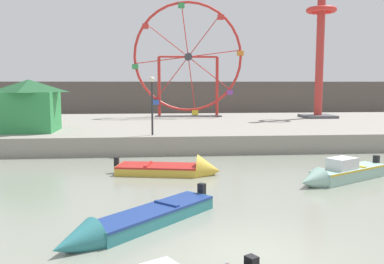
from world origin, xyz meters
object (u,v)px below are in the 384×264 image
(motorboat_seafoam, at_px, (338,174))
(ferris_wheel_red_frame, at_px, (188,59))
(motorboat_mustard_yellow, at_px, (179,169))
(drop_tower_red_tower, at_px, (320,42))
(carnival_booth_green_kiosk, at_px, (30,105))
(promenade_lamp_near, at_px, (152,96))
(motorboat_teal_painted, at_px, (130,223))

(motorboat_seafoam, relative_size, ferris_wheel_red_frame, 0.47)
(motorboat_seafoam, distance_m, motorboat_mustard_yellow, 7.06)
(ferris_wheel_red_frame, xyz_separation_m, drop_tower_red_tower, (11.56, -2.39, 1.42))
(motorboat_seafoam, xyz_separation_m, carnival_booth_green_kiosk, (-15.82, 10.75, 2.51))
(drop_tower_red_tower, bearing_deg, promenade_lamp_near, -141.91)
(ferris_wheel_red_frame, distance_m, drop_tower_red_tower, 11.89)
(motorboat_seafoam, height_order, motorboat_teal_painted, motorboat_seafoam)
(promenade_lamp_near, bearing_deg, motorboat_seafoam, -45.41)
(drop_tower_red_tower, distance_m, carnival_booth_green_kiosk, 24.94)
(motorboat_seafoam, bearing_deg, promenade_lamp_near, -75.33)
(motorboat_teal_painted, distance_m, ferris_wheel_red_frame, 28.50)
(motorboat_mustard_yellow, relative_size, ferris_wheel_red_frame, 0.48)
(motorboat_teal_painted, bearing_deg, motorboat_seafoam, 165.92)
(ferris_wheel_red_frame, height_order, drop_tower_red_tower, drop_tower_red_tower)
(motorboat_seafoam, xyz_separation_m, ferris_wheel_red_frame, (-4.66, 22.16, 6.07))
(drop_tower_red_tower, bearing_deg, motorboat_seafoam, -109.24)
(ferris_wheel_red_frame, bearing_deg, motorboat_teal_painted, -98.17)
(motorboat_teal_painted, bearing_deg, motorboat_mustard_yellow, -150.14)
(motorboat_seafoam, relative_size, motorboat_teal_painted, 1.00)
(motorboat_teal_painted, bearing_deg, promenade_lamp_near, -138.71)
(motorboat_seafoam, relative_size, promenade_lamp_near, 1.42)
(motorboat_seafoam, height_order, ferris_wheel_red_frame, ferris_wheel_red_frame)
(ferris_wheel_red_frame, distance_m, promenade_lamp_near, 14.75)
(carnival_booth_green_kiosk, distance_m, promenade_lamp_near, 8.29)
(ferris_wheel_red_frame, bearing_deg, motorboat_seafoam, -78.12)
(motorboat_teal_painted, distance_m, carnival_booth_green_kiosk, 17.85)
(motorboat_teal_painted, relative_size, carnival_booth_green_kiosk, 1.37)
(motorboat_mustard_yellow, xyz_separation_m, drop_tower_red_tower, (13.63, 17.65, 7.61))
(motorboat_teal_painted, relative_size, ferris_wheel_red_frame, 0.47)
(motorboat_seafoam, height_order, motorboat_mustard_yellow, motorboat_seafoam)
(motorboat_mustard_yellow, bearing_deg, promenade_lamp_near, 113.28)
(carnival_booth_green_kiosk, height_order, promenade_lamp_near, promenade_lamp_near)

